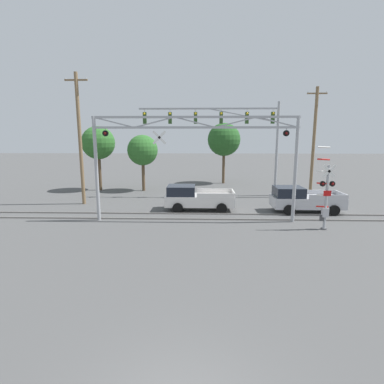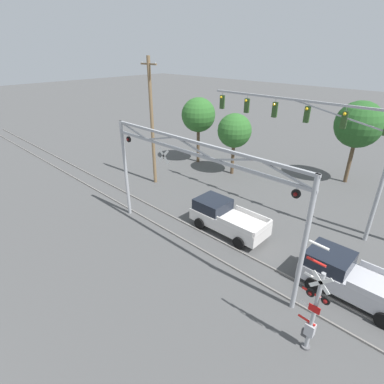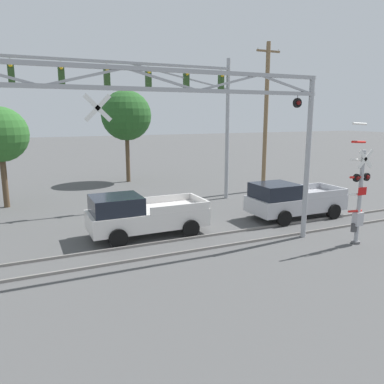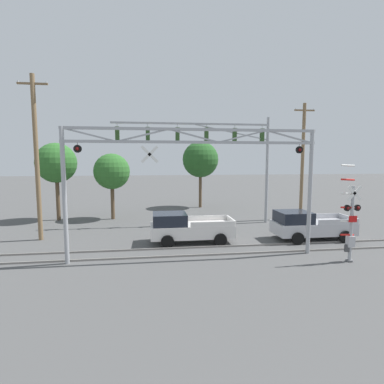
{
  "view_description": "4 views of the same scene",
  "coord_description": "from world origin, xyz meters",
  "px_view_note": "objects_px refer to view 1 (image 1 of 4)",
  "views": [
    {
      "loc": [
        0.42,
        -4.81,
        5.43
      ],
      "look_at": [
        -0.22,
        15.27,
        1.77
      ],
      "focal_mm": 28.0,
      "sensor_mm": 36.0,
      "label": 1
    },
    {
      "loc": [
        10.07,
        3.6,
        11.04
      ],
      "look_at": [
        -0.31,
        14.52,
        3.68
      ],
      "focal_mm": 28.0,
      "sensor_mm": 36.0,
      "label": 2
    },
    {
      "loc": [
        -4.5,
        2.07,
        5.21
      ],
      "look_at": [
        2.45,
        17.38,
        1.75
      ],
      "focal_mm": 35.0,
      "sensor_mm": 36.0,
      "label": 3
    },
    {
      "loc": [
        -2.14,
        -0.88,
        5.17
      ],
      "look_at": [
        0.07,
        15.55,
        3.38
      ],
      "focal_mm": 28.0,
      "sensor_mm": 36.0,
      "label": 4
    }
  ],
  "objects_px": {
    "crossing_signal_mast": "(326,198)",
    "traffic_signal_span": "(236,129)",
    "background_tree_beyond_span": "(224,140)",
    "pickup_truck_lead": "(196,198)",
    "crossing_gantry": "(195,147)",
    "utility_pole_left": "(80,138)",
    "pickup_truck_following": "(303,199)",
    "background_tree_far_right_verge": "(98,143)",
    "utility_pole_right": "(314,141)",
    "background_tree_far_left_verge": "(143,150)"
  },
  "relations": [
    {
      "from": "crossing_gantry",
      "to": "utility_pole_right",
      "type": "distance_m",
      "value": 14.33
    },
    {
      "from": "pickup_truck_following",
      "to": "background_tree_far_right_verge",
      "type": "distance_m",
      "value": 20.46
    },
    {
      "from": "utility_pole_right",
      "to": "pickup_truck_lead",
      "type": "bearing_deg",
      "value": -149.84
    },
    {
      "from": "traffic_signal_span",
      "to": "utility_pole_right",
      "type": "xyz_separation_m",
      "value": [
        7.36,
        1.14,
        -1.09
      ]
    },
    {
      "from": "background_tree_beyond_span",
      "to": "background_tree_far_right_verge",
      "type": "relative_size",
      "value": 1.08
    },
    {
      "from": "crossing_gantry",
      "to": "utility_pole_right",
      "type": "xyz_separation_m",
      "value": [
        10.85,
        9.35,
        0.28
      ]
    },
    {
      "from": "utility_pole_right",
      "to": "background_tree_far_right_verge",
      "type": "height_order",
      "value": "utility_pole_right"
    },
    {
      "from": "pickup_truck_lead",
      "to": "utility_pole_right",
      "type": "height_order",
      "value": "utility_pole_right"
    },
    {
      "from": "crossing_gantry",
      "to": "utility_pole_left",
      "type": "distance_m",
      "value": 10.55
    },
    {
      "from": "crossing_signal_mast",
      "to": "background_tree_far_left_verge",
      "type": "height_order",
      "value": "background_tree_far_left_verge"
    },
    {
      "from": "background_tree_beyond_span",
      "to": "background_tree_far_left_verge",
      "type": "xyz_separation_m",
      "value": [
        -8.63,
        -5.43,
        -1.04
      ]
    },
    {
      "from": "pickup_truck_lead",
      "to": "background_tree_beyond_span",
      "type": "distance_m",
      "value": 14.66
    },
    {
      "from": "crossing_signal_mast",
      "to": "utility_pole_right",
      "type": "distance_m",
      "value": 11.82
    },
    {
      "from": "traffic_signal_span",
      "to": "background_tree_beyond_span",
      "type": "xyz_separation_m",
      "value": [
        -0.41,
        8.55,
        -1.04
      ]
    },
    {
      "from": "background_tree_beyond_span",
      "to": "pickup_truck_lead",
      "type": "bearing_deg",
      "value": -102.61
    },
    {
      "from": "pickup_truck_following",
      "to": "background_tree_beyond_span",
      "type": "height_order",
      "value": "background_tree_beyond_span"
    },
    {
      "from": "pickup_truck_lead",
      "to": "background_tree_beyond_span",
      "type": "xyz_separation_m",
      "value": [
        3.06,
        13.7,
        4.24
      ]
    },
    {
      "from": "pickup_truck_following",
      "to": "crossing_signal_mast",
      "type": "bearing_deg",
      "value": -92.01
    },
    {
      "from": "crossing_gantry",
      "to": "background_tree_beyond_span",
      "type": "xyz_separation_m",
      "value": [
        3.08,
        16.76,
        0.33
      ]
    },
    {
      "from": "background_tree_far_right_verge",
      "to": "background_tree_far_left_verge",
      "type": "bearing_deg",
      "value": -2.16
    },
    {
      "from": "crossing_gantry",
      "to": "background_tree_far_right_verge",
      "type": "xyz_separation_m",
      "value": [
        -10.13,
        11.5,
        0.03
      ]
    },
    {
      "from": "traffic_signal_span",
      "to": "pickup_truck_lead",
      "type": "bearing_deg",
      "value": -123.99
    },
    {
      "from": "traffic_signal_span",
      "to": "pickup_truck_lead",
      "type": "distance_m",
      "value": 8.15
    },
    {
      "from": "crossing_signal_mast",
      "to": "pickup_truck_following",
      "type": "height_order",
      "value": "crossing_signal_mast"
    },
    {
      "from": "crossing_signal_mast",
      "to": "traffic_signal_span",
      "type": "bearing_deg",
      "value": 113.57
    },
    {
      "from": "traffic_signal_span",
      "to": "background_tree_beyond_span",
      "type": "bearing_deg",
      "value": 92.73
    },
    {
      "from": "crossing_signal_mast",
      "to": "utility_pole_left",
      "type": "xyz_separation_m",
      "value": [
        -17.08,
        6.51,
        3.45
      ]
    },
    {
      "from": "traffic_signal_span",
      "to": "background_tree_far_left_verge",
      "type": "height_order",
      "value": "traffic_signal_span"
    },
    {
      "from": "traffic_signal_span",
      "to": "background_tree_far_right_verge",
      "type": "height_order",
      "value": "traffic_signal_span"
    },
    {
      "from": "pickup_truck_following",
      "to": "background_tree_far_right_verge",
      "type": "relative_size",
      "value": 0.77
    },
    {
      "from": "utility_pole_left",
      "to": "background_tree_far_left_verge",
      "type": "xyz_separation_m",
      "value": [
        3.77,
        6.41,
        -1.22
      ]
    },
    {
      "from": "crossing_signal_mast",
      "to": "utility_pole_right",
      "type": "xyz_separation_m",
      "value": [
        3.08,
        10.95,
        3.22
      ]
    },
    {
      "from": "background_tree_beyond_span",
      "to": "background_tree_far_right_verge",
      "type": "bearing_deg",
      "value": -158.29
    },
    {
      "from": "background_tree_far_left_verge",
      "to": "background_tree_far_right_verge",
      "type": "height_order",
      "value": "background_tree_far_right_verge"
    },
    {
      "from": "background_tree_far_left_verge",
      "to": "utility_pole_left",
      "type": "bearing_deg",
      "value": -120.46
    },
    {
      "from": "utility_pole_right",
      "to": "background_tree_beyond_span",
      "type": "relative_size",
      "value": 1.4
    },
    {
      "from": "utility_pole_right",
      "to": "background_tree_far_left_verge",
      "type": "distance_m",
      "value": 16.54
    },
    {
      "from": "utility_pole_left",
      "to": "utility_pole_right",
      "type": "bearing_deg",
      "value": 12.41
    },
    {
      "from": "background_tree_far_left_verge",
      "to": "pickup_truck_lead",
      "type": "bearing_deg",
      "value": -56.05
    },
    {
      "from": "crossing_gantry",
      "to": "background_tree_far_left_verge",
      "type": "xyz_separation_m",
      "value": [
        -5.55,
        11.33,
        -0.7
      ]
    },
    {
      "from": "utility_pole_left",
      "to": "traffic_signal_span",
      "type": "bearing_deg",
      "value": 14.42
    },
    {
      "from": "crossing_signal_mast",
      "to": "background_tree_far_right_verge",
      "type": "relative_size",
      "value": 0.75
    },
    {
      "from": "pickup_truck_lead",
      "to": "crossing_gantry",
      "type": "bearing_deg",
      "value": -90.36
    },
    {
      "from": "crossing_gantry",
      "to": "background_tree_far_left_verge",
      "type": "height_order",
      "value": "crossing_gantry"
    },
    {
      "from": "pickup_truck_following",
      "to": "background_tree_far_right_verge",
      "type": "xyz_separation_m",
      "value": [
        -18.05,
        8.8,
        3.94
      ]
    },
    {
      "from": "crossing_gantry",
      "to": "utility_pole_right",
      "type": "relative_size",
      "value": 1.31
    },
    {
      "from": "background_tree_beyond_span",
      "to": "background_tree_far_right_verge",
      "type": "height_order",
      "value": "background_tree_beyond_span"
    },
    {
      "from": "crossing_gantry",
      "to": "traffic_signal_span",
      "type": "height_order",
      "value": "traffic_signal_span"
    },
    {
      "from": "crossing_gantry",
      "to": "traffic_signal_span",
      "type": "relative_size",
      "value": 1.04
    },
    {
      "from": "crossing_gantry",
      "to": "traffic_signal_span",
      "type": "bearing_deg",
      "value": 66.96
    }
  ]
}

